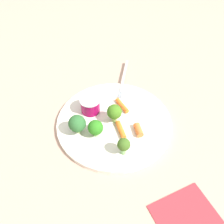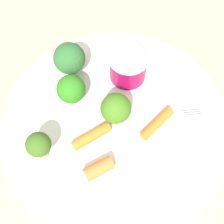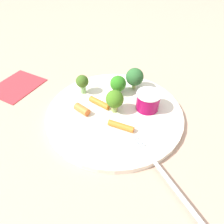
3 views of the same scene
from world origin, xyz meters
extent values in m
plane|color=tan|center=(0.00, 0.00, 0.00)|extent=(2.40, 2.40, 0.00)
cylinder|color=silver|center=(0.00, 0.00, 0.01)|extent=(0.30, 0.30, 0.01)
cylinder|color=#8F0640|center=(0.07, -0.03, 0.03)|extent=(0.05, 0.05, 0.04)
cylinder|color=silver|center=(0.07, -0.03, 0.05)|extent=(0.05, 0.05, 0.00)
cylinder|color=#8DA956|center=(0.00, 0.00, 0.02)|extent=(0.01, 0.01, 0.02)
sphere|color=#3E6E1B|center=(0.00, 0.00, 0.05)|extent=(0.04, 0.04, 0.04)
cylinder|color=#89B76D|center=(0.04, 0.05, 0.02)|extent=(0.01, 0.01, 0.01)
sphere|color=#2A741B|center=(0.04, 0.05, 0.04)|extent=(0.04, 0.04, 0.04)
cylinder|color=#99C166|center=(0.09, 0.04, 0.02)|extent=(0.01, 0.01, 0.02)
sphere|color=#2B5F2C|center=(0.09, 0.04, 0.05)|extent=(0.04, 0.04, 0.04)
cylinder|color=#84BA70|center=(-0.03, 0.10, 0.02)|extent=(0.01, 0.01, 0.02)
sphere|color=#3A5D1E|center=(-0.03, 0.10, 0.04)|extent=(0.03, 0.03, 0.03)
cylinder|color=orange|center=(-0.06, 0.04, 0.02)|extent=(0.03, 0.04, 0.02)
cylinder|color=orange|center=(-0.02, 0.04, 0.02)|extent=(0.03, 0.05, 0.01)
cylinder|color=orange|center=(-0.02, -0.05, 0.02)|extent=(0.04, 0.05, 0.01)
cube|color=#B0B8C0|center=(-0.02, -0.19, 0.01)|extent=(0.02, 0.16, 0.00)
cube|color=#B0B8C0|center=(-0.02, -0.10, 0.01)|extent=(0.01, 0.03, 0.00)
cube|color=#B0B8C0|center=(-0.01, -0.10, 0.01)|extent=(0.01, 0.03, 0.00)
cube|color=#B0B8C0|center=(-0.01, -0.10, 0.01)|extent=(0.01, 0.03, 0.00)
cube|color=#B0B8C0|center=(-0.01, -0.10, 0.01)|extent=(0.01, 0.03, 0.00)
cube|color=#AF2C34|center=(-0.16, 0.23, 0.00)|extent=(0.16, 0.15, 0.00)
camera|label=1|loc=(-0.02, 0.41, 0.49)|focal=38.37mm
camera|label=2|loc=(-0.18, 0.04, 0.38)|focal=49.83mm
camera|label=3|loc=(-0.19, -0.28, 0.32)|focal=32.90mm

